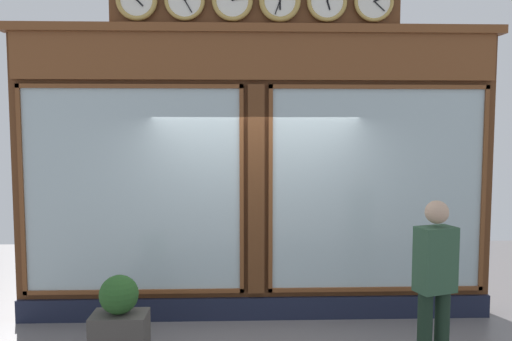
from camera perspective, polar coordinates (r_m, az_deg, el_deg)
The scene contains 4 objects.
shop_facade at distance 6.17m, azimuth -0.04°, elevation 0.12°, with size 5.97×0.42×4.19m.
pedestrian at distance 5.10m, azimuth 19.78°, elevation -11.72°, with size 0.41×0.32×1.69m.
planter_box at distance 5.51m, azimuth -15.31°, elevation -17.90°, with size 0.56×0.36×0.49m, color #4C4742.
planter_shrub at distance 5.36m, azimuth -15.41°, elevation -13.52°, with size 0.39×0.39×0.39m, color #285623.
Camera 1 is at (0.20, 6.02, 2.35)m, focal length 34.96 mm.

